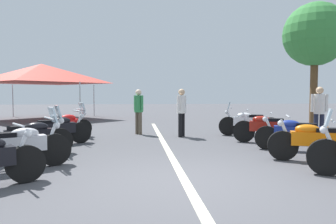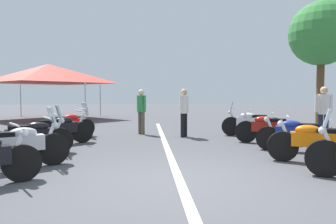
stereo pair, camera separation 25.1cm
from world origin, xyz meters
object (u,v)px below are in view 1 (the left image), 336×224
object	(u,v)px
motorcycle_right_row_2	(296,134)
roadside_tree_0	(315,35)
motorcycle_left_row_1	(17,146)
motorcycle_left_row_3	(56,130)
motorcycle_right_row_3	(267,128)
motorcycle_right_row_4	(248,123)
event_tent	(42,74)
motorcycle_left_row_4	(64,125)
motorcycle_left_row_2	(30,137)
motorcycle_right_row_1	(315,141)
bystander_0	(182,109)
bystander_1	(139,108)
traffic_cone_2	(328,137)
bystander_2	(319,109)

from	to	relation	value
motorcycle_right_row_2	roadside_tree_0	world-z (taller)	roadside_tree_0
motorcycle_left_row_1	motorcycle_left_row_3	xyz separation A→B (m)	(3.00, 0.00, -0.02)
motorcycle_right_row_3	roadside_tree_0	distance (m)	6.89
motorcycle_right_row_4	event_tent	xyz separation A→B (m)	(7.99, 9.34, 2.17)
motorcycle_left_row_4	motorcycle_right_row_4	bearing A→B (deg)	-32.32
motorcycle_right_row_2	motorcycle_left_row_2	bearing A→B (deg)	25.50
motorcycle_left_row_3	event_tent	xyz separation A→B (m)	(9.37, 3.08, 2.19)
motorcycle_left_row_3	motorcycle_right_row_4	xyz separation A→B (m)	(1.38, -6.26, 0.02)
motorcycle_right_row_4	motorcycle_right_row_3	bearing A→B (deg)	106.05
motorcycle_right_row_1	bystander_0	xyz separation A→B (m)	(4.24, 2.33, 0.51)
motorcycle_left_row_2	motorcycle_left_row_4	distance (m)	2.96
motorcycle_left_row_1	event_tent	distance (m)	12.93
roadside_tree_0	motorcycle_right_row_2	bearing A→B (deg)	146.04
motorcycle_right_row_4	roadside_tree_0	xyz separation A→B (m)	(2.67, -3.98, 3.61)
motorcycle_right_row_2	bystander_1	distance (m)	5.58
motorcycle_left_row_1	motorcycle_left_row_2	bearing A→B (deg)	68.77
motorcycle_right_row_4	motorcycle_left_row_4	bearing A→B (deg)	17.36
motorcycle_right_row_1	traffic_cone_2	world-z (taller)	motorcycle_right_row_1
traffic_cone_2	bystander_1	xyz separation A→B (m)	(3.28, 5.26, 0.67)
motorcycle_left_row_1	bystander_2	xyz separation A→B (m)	(3.15, -8.13, 0.53)
motorcycle_right_row_2	motorcycle_right_row_3	bearing A→B (deg)	-55.72
motorcycle_left_row_4	motorcycle_right_row_2	distance (m)	7.16
event_tent	motorcycle_left_row_3	bearing A→B (deg)	-161.81
motorcycle_right_row_3	roadside_tree_0	size ratio (longest dim) A/B	0.35
motorcycle_right_row_2	bystander_0	bearing A→B (deg)	-23.70
motorcycle_left_row_2	event_tent	bearing A→B (deg)	81.03
bystander_0	bystander_1	xyz separation A→B (m)	(0.85, 1.47, -0.01)
motorcycle_right_row_3	event_tent	distance (m)	13.55
bystander_1	bystander_0	bearing A→B (deg)	-65.09
motorcycle_left_row_4	roadside_tree_0	world-z (taller)	roadside_tree_0
motorcycle_left_row_3	bystander_2	xyz separation A→B (m)	(0.15, -8.13, 0.55)
event_tent	motorcycle_right_row_4	bearing A→B (deg)	-130.54
motorcycle_right_row_1	bystander_1	size ratio (longest dim) A/B	1.18
motorcycle_left_row_1	bystander_1	xyz separation A→B (m)	(5.22, -2.40, 0.49)
motorcycle_left_row_1	motorcycle_left_row_3	bearing A→B (deg)	60.74
motorcycle_left_row_2	motorcycle_left_row_1	bearing A→B (deg)	-105.59
motorcycle_right_row_2	motorcycle_left_row_4	bearing A→B (deg)	1.07
motorcycle_left_row_2	traffic_cone_2	size ratio (longest dim) A/B	3.13
motorcycle_right_row_3	bystander_0	distance (m)	2.90
motorcycle_left_row_2	bystander_2	xyz separation A→B (m)	(1.75, -8.33, 0.54)
bystander_2	motorcycle_left_row_1	bearing A→B (deg)	124.09
motorcycle_left_row_1	motorcycle_right_row_4	bearing A→B (deg)	5.66
motorcycle_left_row_1	bystander_0	bearing A→B (deg)	19.19
motorcycle_left_row_1	motorcycle_right_row_4	xyz separation A→B (m)	(4.38, -6.26, 0.00)
motorcycle_left_row_4	motorcycle_right_row_1	size ratio (longest dim) A/B	0.90
motorcycle_right_row_1	event_tent	xyz separation A→B (m)	(12.23, 9.28, 2.19)
traffic_cone_2	roadside_tree_0	bearing A→B (deg)	-26.77
motorcycle_right_row_4	event_tent	distance (m)	12.48
motorcycle_right_row_1	motorcycle_right_row_3	xyz separation A→B (m)	(2.63, -0.02, 0.00)
motorcycle_right_row_1	bystander_2	xyz separation A→B (m)	(3.01, -1.92, 0.54)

